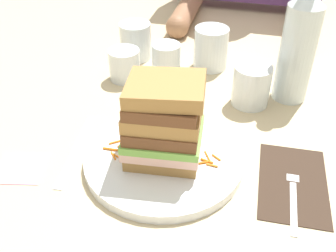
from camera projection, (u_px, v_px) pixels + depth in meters
The scene contains 25 objects.
ground_plane at pixel (157, 156), 0.71m from camera, with size 3.00×3.00×0.00m, color #C6B289.
main_plate at pixel (164, 159), 0.69m from camera, with size 0.27×0.27×0.02m, color white.
sandwich at pixel (164, 122), 0.64m from camera, with size 0.13×0.12×0.14m.
carrot_shred_0 at pixel (110, 149), 0.69m from camera, with size 0.00×0.00×0.03m, color orange.
carrot_shred_1 at pixel (125, 144), 0.71m from camera, with size 0.00×0.00×0.03m, color orange.
carrot_shred_2 at pixel (118, 141), 0.71m from camera, with size 0.00×0.00×0.03m, color orange.
carrot_shred_3 at pixel (117, 156), 0.68m from camera, with size 0.00×0.00×0.02m, color orange.
carrot_shred_4 at pixel (124, 151), 0.69m from camera, with size 0.00×0.00×0.02m, color orange.
carrot_shred_5 at pixel (123, 147), 0.70m from camera, with size 0.00×0.00×0.02m, color orange.
carrot_shred_6 at pixel (113, 156), 0.68m from camera, with size 0.00×0.00×0.02m, color orange.
carrot_shred_7 at pixel (204, 162), 0.67m from camera, with size 0.00×0.00×0.02m, color orange.
carrot_shred_8 at pixel (207, 161), 0.67m from camera, with size 0.00×0.00×0.02m, color orange.
carrot_shred_9 at pixel (212, 165), 0.66m from camera, with size 0.00×0.00×0.02m, color orange.
carrot_shred_10 at pixel (207, 156), 0.68m from camera, with size 0.00×0.00×0.02m, color orange.
carrot_shred_11 at pixel (217, 157), 0.68m from camera, with size 0.00×0.00×0.02m, color orange.
napkin_dark at pixel (293, 182), 0.65m from camera, with size 0.11×0.18×0.00m, color #38281E.
fork at pixel (294, 191), 0.63m from camera, with size 0.02×0.17×0.00m.
knife at pixel (75, 151), 0.72m from camera, with size 0.04×0.20×0.00m.
juice_glass at pixel (251, 88), 0.82m from camera, with size 0.08×0.08×0.08m.
water_bottle at pixel (299, 46), 0.79m from camera, with size 0.07×0.07×0.27m.
empty_tumbler_0 at pixel (136, 41), 0.98m from camera, with size 0.08×0.08×0.09m, color silver.
empty_tumbler_1 at pixel (166, 59), 0.93m from camera, with size 0.07×0.07×0.07m, color silver.
empty_tumbler_2 at pixel (211, 48), 0.94m from camera, with size 0.08×0.08×0.10m, color silver.
empty_tumbler_3 at pixel (125, 65), 0.90m from camera, with size 0.07×0.07×0.07m, color silver.
napkin_pink at pixel (21, 168), 0.68m from camera, with size 0.08×0.08×0.00m, color pink.
Camera 1 is at (0.15, -0.52, 0.47)m, focal length 43.29 mm.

